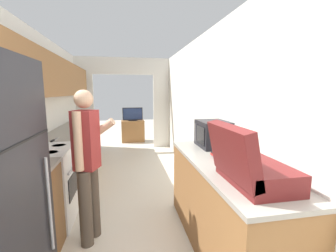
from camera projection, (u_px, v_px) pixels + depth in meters
wall_left at (33, 100)px, 3.06m from camera, size 0.38×7.97×2.50m
wall_right at (218, 116)px, 3.13m from camera, size 0.06×7.97×2.50m
wall_far_with_doorway at (124, 97)px, 6.17m from camera, size 2.92×0.06×2.50m
counter_left at (73, 154)px, 4.14m from camera, size 0.62×4.33×0.92m
counter_right at (223, 205)px, 2.26m from camera, size 0.62×1.90×0.92m
range_oven at (47, 185)px, 2.74m from camera, size 0.66×0.77×1.06m
person at (87, 163)px, 2.31m from camera, size 0.51×0.45×1.61m
suitcase at (248, 166)px, 1.64m from camera, size 0.48×0.62×0.45m
microwave at (213, 134)px, 2.76m from camera, size 0.35×0.45×0.32m
book_stack at (226, 155)px, 2.25m from camera, size 0.24×0.31×0.09m
tv_cabinet at (133, 131)px, 7.19m from camera, size 0.71×0.42×0.68m
television at (133, 114)px, 7.07m from camera, size 0.62×0.16×0.42m
knife at (54, 140)px, 3.12m from camera, size 0.04×0.29×0.02m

